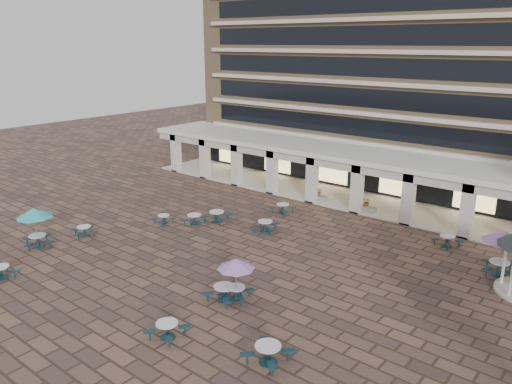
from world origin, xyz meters
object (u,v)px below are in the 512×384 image
picnic_table_0 (84,230)px  picnic_table_2 (268,352)px  planter_left (319,196)px  planter_right (367,207)px  picnic_table_1 (1,271)px

picnic_table_0 → picnic_table_2: picnic_table_2 is taller
planter_left → planter_right: bearing=0.0°
picnic_table_2 → planter_right: 21.24m
picnic_table_0 → planter_right: (13.00, 17.13, 0.04)m
picnic_table_2 → planter_left: (-10.36, 20.42, -0.03)m
picnic_table_2 → picnic_table_1: bearing=-170.9°
picnic_table_1 → planter_left: 24.74m
picnic_table_1 → planter_right: planter_right is taller
planter_right → picnic_table_1: bearing=-114.5°
picnic_table_0 → picnic_table_1: bearing=-52.7°
picnic_table_1 → picnic_table_2: size_ratio=0.90×
picnic_table_1 → picnic_table_2: bearing=15.2°
picnic_table_0 → picnic_table_2: (18.87, -3.28, 0.08)m
picnic_table_2 → planter_right: size_ratio=1.31×
picnic_table_2 → planter_left: 22.90m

